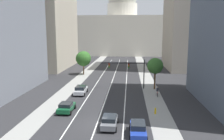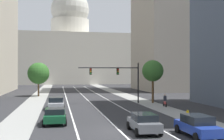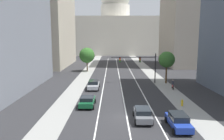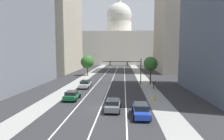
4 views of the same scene
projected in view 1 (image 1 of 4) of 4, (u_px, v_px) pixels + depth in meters
The scene contains 16 objects.
ground_plane at pixel (116, 72), 68.80m from camera, with size 400.00×400.00×0.00m, color #2B2B2D.
sidewalk_left at pixel (85, 74), 64.50m from camera, with size 3.23×130.00×0.01m, color gray.
sidewalk_right at pixel (145, 75), 63.26m from camera, with size 3.23×130.00×0.01m, color gray.
lane_stripe_left at pixel (98, 82), 54.29m from camera, with size 0.16×90.00×0.01m, color white.
lane_stripe_center at pixel (112, 82), 54.04m from camera, with size 0.16×90.00×0.01m, color white.
lane_stripe_right at pixel (126, 82), 53.79m from camera, with size 0.16×90.00×0.01m, color white.
capitol_building at pixel (122, 30), 123.09m from camera, with size 53.70×27.09×39.84m.
car_silver at pixel (81, 90), 43.62m from camera, with size 2.11×4.79×1.53m.
car_blue at pixel (138, 129), 25.95m from camera, with size 1.96×4.39×1.55m.
car_green at pixel (66, 107), 33.71m from camera, with size 2.09×4.03×1.43m.
car_gray at pixel (110, 121), 28.22m from camera, with size 2.07×4.12×1.48m.
traffic_signal_mast at pixel (129, 68), 47.50m from camera, with size 9.11×0.39×6.04m.
fire_hydrant at pixel (155, 111), 32.95m from camera, with size 0.26×0.35×0.91m.
cyclist at pixel (157, 91), 42.34m from camera, with size 0.38×1.70×1.72m.
street_tree_near_left at pixel (83, 59), 63.33m from camera, with size 4.17×4.17×6.51m.
street_tree_mid_right at pixel (155, 66), 46.66m from camera, with size 3.24×3.24×6.47m.
Camera 1 is at (4.01, -27.73, 11.49)m, focal length 37.06 mm.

